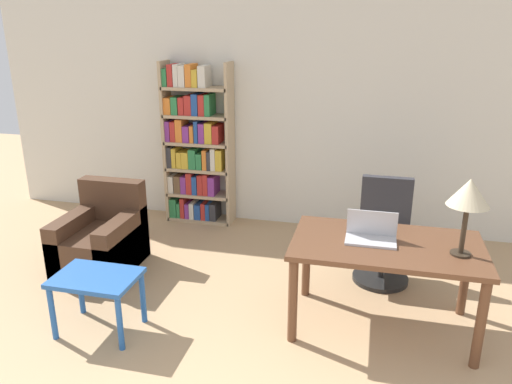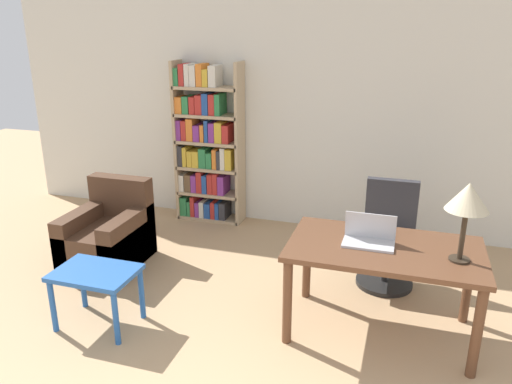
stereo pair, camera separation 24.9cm
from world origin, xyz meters
name	(u,v)px [view 2 (the right image)]	position (x,y,z in m)	size (l,w,h in m)	color
wall_back	(339,112)	(0.00, 4.53, 1.35)	(8.00, 0.06, 2.70)	silver
desk	(384,259)	(0.67, 2.54, 0.62)	(1.41, 0.81, 0.72)	brown
laptop	(369,237)	(0.55, 2.56, 0.77)	(0.37, 0.21, 0.22)	#B2B2B7
table_lamp	(468,199)	(1.17, 2.47, 1.17)	(0.29, 0.29, 0.56)	#2D2319
office_chair	(388,239)	(0.66, 3.38, 0.42)	(0.51, 0.51, 0.95)	black
side_table_blue	(96,280)	(-1.45, 1.97, 0.39)	(0.62, 0.44, 0.47)	#2356A3
armchair	(108,237)	(-1.98, 2.94, 0.27)	(0.65, 0.80, 0.81)	#472D1E
bookshelf	(206,147)	(-1.51, 4.34, 0.90)	(0.80, 0.28, 1.88)	tan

